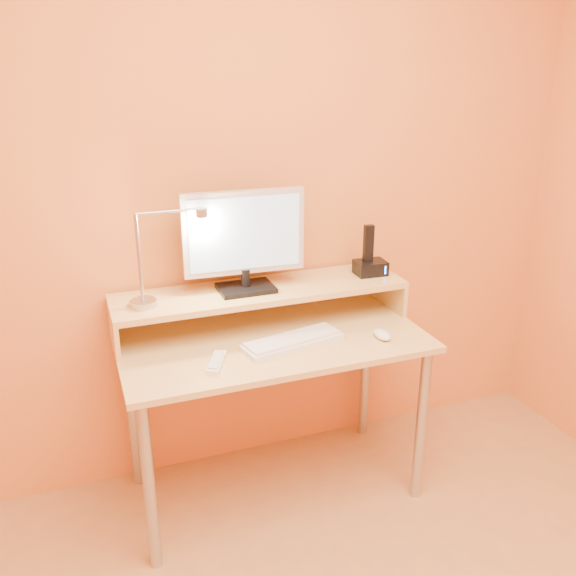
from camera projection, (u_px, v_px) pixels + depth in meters
name	position (u px, v px, depth m)	size (l,w,h in m)	color
wall_back	(247.00, 190.00, 2.49)	(3.00, 0.04, 2.50)	#DE7643
desk_leg_fl	(149.00, 487.00, 2.13)	(0.04, 0.04, 0.69)	#ADADB3
desk_leg_fr	(421.00, 426.00, 2.48)	(0.04, 0.04, 0.69)	#ADADB3
desk_leg_bl	(132.00, 414.00, 2.57)	(0.04, 0.04, 0.69)	#ADADB3
desk_leg_br	(365.00, 371.00, 2.92)	(0.04, 0.04, 0.69)	#ADADB3
desk_lower	(273.00, 342.00, 2.40)	(1.20, 0.60, 0.03)	#D9B263
shelf_riser_left	(114.00, 330.00, 2.31)	(0.02, 0.30, 0.14)	#D9B263
shelf_riser_right	(388.00, 291.00, 2.69)	(0.02, 0.30, 0.14)	#D9B263
desk_shelf	(261.00, 291.00, 2.47)	(1.20, 0.30, 0.03)	#D9B263
monitor_foot	(246.00, 288.00, 2.44)	(0.22, 0.16, 0.02)	black
monitor_neck	(246.00, 278.00, 2.43)	(0.04, 0.04, 0.07)	black
monitor_panel	(244.00, 232.00, 2.37)	(0.48, 0.04, 0.33)	silver
monitor_back	(242.00, 231.00, 2.39)	(0.44, 0.01, 0.28)	black
monitor_screen	(245.00, 234.00, 2.36)	(0.44, 0.00, 0.29)	#A3D1F8
lamp_base	(143.00, 303.00, 2.28)	(0.10, 0.10, 0.03)	#ADADB3
lamp_post	(139.00, 258.00, 2.22)	(0.01, 0.01, 0.33)	#ADADB3
lamp_arm	(169.00, 211.00, 2.20)	(0.01, 0.01, 0.24)	#ADADB3
lamp_head	(202.00, 213.00, 2.25)	(0.04, 0.04, 0.03)	#ADADB3
lamp_bulb	(202.00, 217.00, 2.25)	(0.03, 0.03, 0.00)	#FFEAC6
phone_dock	(370.00, 268.00, 2.62)	(0.13, 0.10, 0.06)	black
phone_handset	(368.00, 243.00, 2.57)	(0.04, 0.03, 0.16)	black
phone_led	(385.00, 270.00, 2.59)	(0.01, 0.00, 0.04)	#2987FF
keyboard	(292.00, 342.00, 2.34)	(0.40, 0.13, 0.02)	white
mouse	(382.00, 334.00, 2.39)	(0.06, 0.10, 0.03)	white
remote_control	(217.00, 362.00, 2.19)	(0.04, 0.16, 0.02)	white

